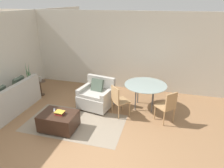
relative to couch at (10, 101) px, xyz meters
name	(u,v)px	position (x,y,z in m)	size (l,w,h in m)	color
ground_plane	(90,148)	(2.86, -0.93, -0.31)	(20.00, 20.00, 0.00)	#936B47
wall_back	(124,51)	(2.86, 2.61, 1.07)	(12.00, 0.06, 2.75)	beige
wall_left	(1,60)	(-0.56, 0.57, 1.07)	(0.06, 12.00, 2.75)	beige
area_rug	(75,123)	(2.12, -0.10, -0.30)	(2.61, 1.49, 0.01)	gray
couch	(10,101)	(0.00, 0.00, 0.00)	(0.88, 1.92, 0.91)	#B2ADA3
armchair	(97,96)	(2.39, 0.89, 0.06)	(1.06, 0.97, 0.91)	#B2ADA3
ottoman	(59,121)	(1.85, -0.45, -0.06)	(0.90, 0.65, 0.46)	#382319
book_stack	(60,113)	(1.91, -0.45, 0.19)	(0.24, 0.19, 0.07)	#B72D28
tv_remote_primary	(64,112)	(1.96, -0.33, 0.15)	(0.13, 0.12, 0.01)	#333338
tv_remote_secondary	(54,110)	(1.67, -0.32, 0.15)	(0.12, 0.17, 0.01)	#B7B7BC
potted_plant	(31,86)	(-0.22, 1.29, -0.07)	(0.32, 0.32, 1.14)	brown
side_table	(40,85)	(0.25, 1.19, 0.05)	(0.37, 0.37, 0.51)	#4C3828
picture_frame	(39,79)	(0.25, 1.19, 0.29)	(0.14, 0.07, 0.17)	silver
dining_table	(145,87)	(3.81, 1.26, 0.38)	(1.25, 1.25, 0.76)	#8C9E99
dining_chair_near_left	(118,99)	(3.14, 0.59, 0.21)	(0.59, 0.59, 0.90)	tan
dining_chair_near_right	(168,105)	(4.48, 0.59, 0.21)	(0.59, 0.59, 0.90)	tan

